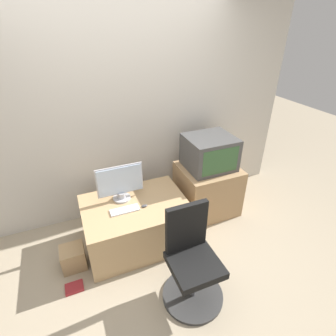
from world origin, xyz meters
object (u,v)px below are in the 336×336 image
(main_monitor, at_px, (120,183))
(mouse, at_px, (144,206))
(keyboard, at_px, (125,210))
(office_chair, at_px, (192,264))
(book, at_px, (74,288))
(cardboard_box_lower, at_px, (73,258))
(crt_tv, at_px, (209,152))

(main_monitor, height_order, mouse, main_monitor)
(keyboard, relative_size, office_chair, 0.32)
(keyboard, relative_size, book, 1.81)
(mouse, height_order, book, mouse)
(cardboard_box_lower, bearing_deg, mouse, 1.79)
(book, bearing_deg, mouse, 19.98)
(cardboard_box_lower, distance_m, book, 0.29)
(office_chair, bearing_deg, keyboard, 117.07)
(main_monitor, relative_size, mouse, 7.45)
(mouse, bearing_deg, book, -160.02)
(office_chair, height_order, cardboard_box_lower, office_chair)
(mouse, distance_m, cardboard_box_lower, 0.88)
(main_monitor, xyz_separation_m, keyboard, (-0.02, -0.21, -0.19))
(crt_tv, bearing_deg, cardboard_box_lower, -169.10)
(keyboard, xyz_separation_m, crt_tv, (1.14, 0.29, 0.31))
(main_monitor, bearing_deg, crt_tv, 3.72)
(main_monitor, bearing_deg, keyboard, -95.61)
(mouse, distance_m, book, 1.01)
(main_monitor, bearing_deg, office_chair, -69.35)
(cardboard_box_lower, xyz_separation_m, book, (-0.03, -0.27, -0.11))
(mouse, height_order, office_chair, office_chair)
(main_monitor, relative_size, cardboard_box_lower, 2.07)
(cardboard_box_lower, bearing_deg, crt_tv, 10.90)
(main_monitor, distance_m, keyboard, 0.29)
(keyboard, distance_m, office_chair, 0.87)
(main_monitor, height_order, crt_tv, crt_tv)
(keyboard, distance_m, book, 0.86)
(mouse, bearing_deg, keyboard, 174.59)
(office_chair, relative_size, cardboard_box_lower, 3.86)
(office_chair, relative_size, book, 5.59)
(main_monitor, distance_m, mouse, 0.35)
(cardboard_box_lower, height_order, book, cardboard_box_lower)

